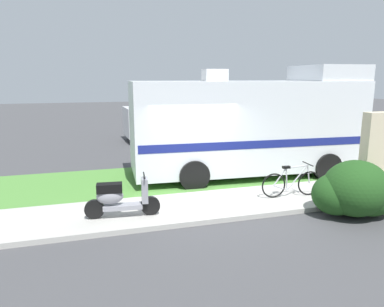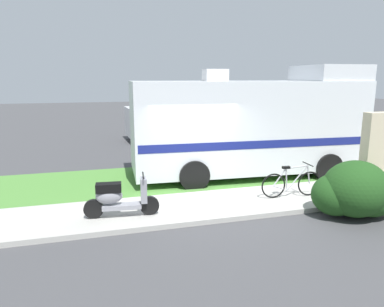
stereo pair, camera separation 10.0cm
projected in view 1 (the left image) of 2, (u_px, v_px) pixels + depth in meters
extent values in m
plane|color=#424244|center=(196.00, 193.00, 10.16)|extent=(80.00, 80.00, 0.00)
cube|color=#ADAAA3|center=(210.00, 205.00, 9.02)|extent=(24.00, 2.00, 0.12)
cube|color=#4C8438|center=(183.00, 178.00, 11.56)|extent=(24.00, 3.40, 0.08)
cube|color=silver|center=(247.00, 125.00, 11.61)|extent=(7.54, 2.76, 2.82)
cube|color=silver|center=(328.00, 73.00, 11.89)|extent=(1.92, 2.34, 0.50)
cube|color=navy|center=(246.00, 138.00, 11.69)|extent=(7.39, 2.77, 0.24)
cube|color=black|center=(348.00, 108.00, 12.33)|extent=(0.19, 2.01, 0.90)
cube|color=silver|center=(215.00, 75.00, 11.03)|extent=(0.73, 0.64, 0.36)
cylinder|color=black|center=(292.00, 153.00, 13.46)|extent=(0.91, 0.33, 0.90)
cylinder|color=black|center=(327.00, 167.00, 11.30)|extent=(0.91, 0.33, 0.90)
cylinder|color=black|center=(179.00, 158.00, 12.49)|extent=(0.91, 0.33, 0.90)
cylinder|color=black|center=(194.00, 175.00, 10.34)|extent=(0.91, 0.33, 0.90)
cylinder|color=black|center=(150.00, 206.00, 8.22)|extent=(0.45, 0.14, 0.44)
cylinder|color=black|center=(94.00, 209.00, 7.99)|extent=(0.45, 0.14, 0.44)
cube|color=gray|center=(123.00, 207.00, 8.10)|extent=(0.90, 0.36, 0.10)
cube|color=black|center=(109.00, 188.00, 7.96)|extent=(0.58, 0.31, 0.20)
ellipsoid|color=gray|center=(110.00, 196.00, 8.00)|extent=(0.63, 0.36, 0.36)
cube|color=gray|center=(145.00, 190.00, 8.12)|extent=(0.17, 0.33, 0.56)
cylinder|color=black|center=(144.00, 175.00, 8.05)|extent=(0.08, 0.50, 0.04)
sphere|color=white|center=(144.00, 183.00, 8.08)|extent=(0.12, 0.12, 0.12)
torus|color=black|center=(309.00, 183.00, 9.57)|extent=(0.67, 0.09, 0.67)
torus|color=black|center=(274.00, 186.00, 9.36)|extent=(0.67, 0.09, 0.67)
cylinder|color=silver|center=(297.00, 178.00, 9.46)|extent=(0.58, 0.08, 0.67)
cylinder|color=silver|center=(287.00, 179.00, 9.40)|extent=(0.10, 0.04, 0.60)
cylinder|color=silver|center=(297.00, 167.00, 9.39)|extent=(0.62, 0.08, 0.09)
cylinder|color=silver|center=(280.00, 188.00, 9.41)|extent=(0.40, 0.06, 0.18)
cylinder|color=silver|center=(280.00, 177.00, 9.35)|extent=(0.36, 0.06, 0.47)
cylinder|color=silver|center=(308.00, 174.00, 9.51)|extent=(0.12, 0.04, 0.51)
cube|color=black|center=(286.00, 167.00, 9.33)|extent=(0.21, 0.11, 0.06)
cylinder|color=black|center=(308.00, 164.00, 9.44)|extent=(0.06, 0.52, 0.03)
cube|color=#1E478C|center=(307.00, 123.00, 17.25)|extent=(2.39, 2.05, 1.61)
cube|color=black|center=(308.00, 112.00, 17.14)|extent=(2.28, 2.06, 0.44)
cube|color=#1E478C|center=(258.00, 133.00, 16.80)|extent=(2.90, 2.08, 0.76)
cylinder|color=black|center=(300.00, 134.00, 18.30)|extent=(0.77, 0.29, 0.76)
cylinder|color=black|center=(320.00, 140.00, 16.56)|extent=(0.77, 0.29, 0.76)
cylinder|color=black|center=(244.00, 136.00, 17.66)|extent=(0.77, 0.29, 0.76)
cylinder|color=black|center=(258.00, 143.00, 15.92)|extent=(0.77, 0.29, 0.76)
cube|color=silver|center=(149.00, 121.00, 18.35)|extent=(2.47, 2.12, 1.46)
cube|color=black|center=(148.00, 113.00, 18.26)|extent=(2.35, 2.14, 0.44)
cube|color=silver|center=(197.00, 126.00, 19.28)|extent=(2.99, 2.15, 0.73)
cylinder|color=black|center=(150.00, 137.00, 17.54)|extent=(0.77, 0.28, 0.76)
cylinder|color=black|center=(142.00, 131.00, 19.31)|extent=(0.77, 0.28, 0.76)
cylinder|color=black|center=(209.00, 133.00, 18.55)|extent=(0.77, 0.28, 0.76)
cylinder|color=black|center=(196.00, 128.00, 20.33)|extent=(0.77, 0.28, 0.76)
ellipsoid|color=#1E4719|center=(356.00, 188.00, 8.32)|extent=(1.56, 1.40, 1.32)
ellipsoid|color=#1E4719|center=(336.00, 194.00, 8.39)|extent=(1.17, 1.05, 0.99)
ellipsoid|color=#1E4719|center=(371.00, 196.00, 8.34)|extent=(1.09, 0.98, 0.93)
cylinder|color=#B2B2B7|center=(363.00, 188.00, 9.85)|extent=(0.08, 0.08, 0.22)
cylinder|color=#B2B2B7|center=(364.00, 184.00, 9.83)|extent=(0.04, 0.04, 0.04)
cylinder|color=black|center=(364.00, 183.00, 9.82)|extent=(0.04, 0.04, 0.02)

